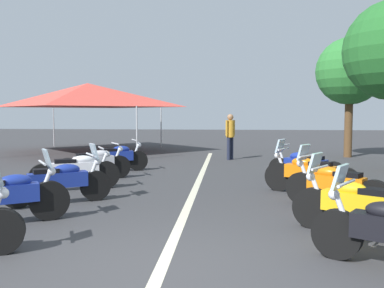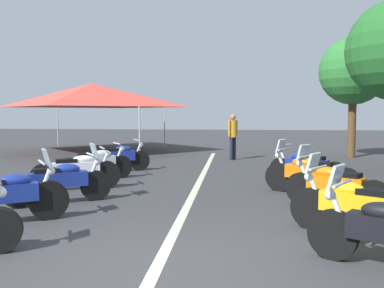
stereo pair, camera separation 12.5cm
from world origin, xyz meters
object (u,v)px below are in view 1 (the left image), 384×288
at_px(motorcycle_right_row_2, 334,185).
at_px(bystander_2, 230,133).
at_px(motorcycle_right_row_1, 359,205).
at_px(event_tent, 88,95).
at_px(motorcycle_right_row_3, 309,173).
at_px(motorcycle_left_row_1, 6,196).
at_px(motorcycle_left_row_3, 76,171).
at_px(motorcycle_right_row_4, 305,166).
at_px(motorcycle_left_row_5, 116,157).
at_px(motorcycle_left_row_2, 60,181).
at_px(roadside_tree_2, 350,72).
at_px(motorcycle_left_row_4, 95,163).

xyz_separation_m(motorcycle_right_row_2, bystander_2, (8.24, 1.93, 0.58)).
height_order(motorcycle_right_row_1, event_tent, event_tent).
distance_m(motorcycle_right_row_1, motorcycle_right_row_3, 3.21).
bearing_deg(bystander_2, motorcycle_left_row_1, 107.91).
bearing_deg(motorcycle_left_row_3, motorcycle_right_row_4, -12.37).
bearing_deg(motorcycle_left_row_5, motorcycle_left_row_2, -115.70).
xyz_separation_m(motorcycle_right_row_2, roadside_tree_2, (9.60, -2.93, 3.03)).
relative_size(motorcycle_left_row_5, motorcycle_right_row_3, 0.96).
bearing_deg(motorcycle_left_row_5, bystander_2, 18.69).
xyz_separation_m(motorcycle_left_row_5, motorcycle_right_row_2, (-4.61, -5.49, 0.02)).
bearing_deg(motorcycle_left_row_2, motorcycle_right_row_3, -16.54).
xyz_separation_m(bystander_2, event_tent, (2.66, 6.59, 1.60)).
bearing_deg(motorcycle_left_row_5, motorcycle_left_row_4, -122.58).
bearing_deg(event_tent, motorcycle_right_row_4, -133.15).
relative_size(motorcycle_right_row_1, motorcycle_right_row_4, 1.03).
height_order(motorcycle_left_row_4, event_tent, event_tent).
relative_size(motorcycle_left_row_3, motorcycle_left_row_5, 1.03).
relative_size(motorcycle_left_row_1, motorcycle_right_row_1, 0.99).
distance_m(motorcycle_left_row_2, event_tent, 11.53).
distance_m(motorcycle_left_row_3, motorcycle_right_row_2, 5.81).
xyz_separation_m(motorcycle_left_row_1, motorcycle_right_row_3, (3.06, -5.45, -0.00)).
bearing_deg(motorcycle_left_row_2, motorcycle_right_row_4, -3.69).
bearing_deg(bystander_2, motorcycle_left_row_4, 93.17).
bearing_deg(motorcycle_right_row_2, motorcycle_right_row_1, 125.02).
bearing_deg(motorcycle_right_row_4, motorcycle_right_row_2, 125.24).
bearing_deg(roadside_tree_2, motorcycle_left_row_1, 142.55).
relative_size(motorcycle_left_row_1, bystander_2, 1.03).
relative_size(motorcycle_left_row_3, motorcycle_left_row_4, 1.07).
xyz_separation_m(motorcycle_right_row_4, event_tent, (7.96, 8.50, 2.19)).
relative_size(motorcycle_left_row_2, roadside_tree_2, 0.39).
height_order(motorcycle_left_row_2, motorcycle_right_row_3, motorcycle_right_row_3).
relative_size(motorcycle_left_row_5, event_tent, 0.29).
bearing_deg(motorcycle_left_row_2, motorcycle_left_row_3, 66.08).
distance_m(motorcycle_left_row_5, motorcycle_right_row_2, 7.17).
height_order(motorcycle_left_row_5, bystander_2, bystander_2).
bearing_deg(motorcycle_left_row_1, motorcycle_left_row_2, 48.34).
height_order(motorcycle_left_row_5, motorcycle_right_row_2, motorcycle_right_row_2).
relative_size(motorcycle_left_row_2, motorcycle_right_row_2, 1.10).
bearing_deg(motorcycle_left_row_2, motorcycle_left_row_4, 62.67).
bearing_deg(motorcycle_right_row_2, roadside_tree_2, -69.43).
relative_size(motorcycle_left_row_1, event_tent, 0.28).
xyz_separation_m(motorcycle_left_row_3, motorcycle_left_row_5, (3.12, -0.12, -0.01)).
bearing_deg(motorcycle_left_row_3, roadside_tree_2, 16.71).
distance_m(motorcycle_left_row_1, roadside_tree_2, 14.41).
bearing_deg(motorcycle_left_row_4, motorcycle_left_row_1, -121.87).
relative_size(motorcycle_left_row_5, roadside_tree_2, 0.38).
xyz_separation_m(motorcycle_left_row_3, motorcycle_left_row_4, (1.52, 0.04, -0.01)).
relative_size(motorcycle_right_row_3, event_tent, 0.30).
bearing_deg(motorcycle_right_row_1, motorcycle_left_row_5, -15.89).
distance_m(motorcycle_right_row_1, motorcycle_right_row_4, 4.67).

